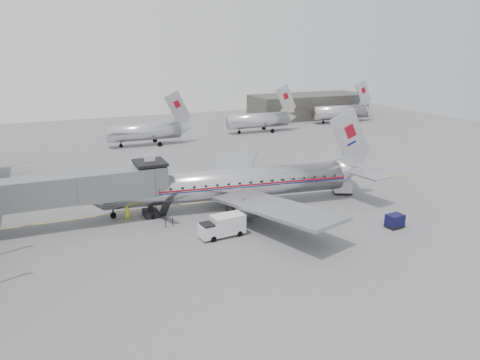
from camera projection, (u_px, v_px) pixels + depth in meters
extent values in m
plane|color=slate|center=(238.00, 215.00, 53.90)|extent=(160.00, 160.00, 0.00)
cube|color=#393633|center=(308.00, 106.00, 122.83)|extent=(30.00, 12.00, 6.00)
cube|color=gold|center=(241.00, 197.00, 60.32)|extent=(60.00, 0.15, 0.01)
cube|color=#585A5D|center=(25.00, 194.00, 47.65)|extent=(12.00, 2.80, 3.00)
cube|color=#585A5D|center=(115.00, 184.00, 51.01)|extent=(8.00, 3.00, 3.10)
cube|color=#585A5D|center=(151.00, 179.00, 52.86)|extent=(3.20, 3.60, 3.20)
cube|color=black|center=(150.00, 163.00, 52.32)|extent=(3.40, 3.80, 0.30)
cube|color=white|center=(150.00, 158.00, 52.17)|extent=(1.20, 0.15, 0.80)
cylinder|color=black|center=(150.00, 204.00, 53.21)|extent=(0.56, 0.56, 2.80)
cube|color=black|center=(151.00, 213.00, 53.51)|extent=(1.60, 2.20, 0.70)
cylinder|color=black|center=(153.00, 216.00, 52.64)|extent=(0.30, 0.60, 0.60)
cylinder|color=black|center=(149.00, 211.00, 54.41)|extent=(0.30, 0.60, 0.60)
cube|color=black|center=(165.00, 209.00, 51.56)|extent=(0.90, 3.20, 2.90)
cylinder|color=silver|center=(144.00, 132.00, 89.52)|extent=(14.00, 3.20, 3.20)
cube|color=silver|center=(177.00, 107.00, 90.80)|extent=(5.17, 0.26, 6.52)
cylinder|color=black|center=(121.00, 145.00, 88.43)|extent=(0.24, 0.24, 1.00)
cylinder|color=silver|center=(258.00, 120.00, 102.75)|extent=(14.00, 3.20, 3.20)
cube|color=silver|center=(286.00, 99.00, 104.03)|extent=(5.17, 0.26, 6.52)
cylinder|color=black|center=(239.00, 131.00, 101.66)|extent=(0.24, 0.24, 1.00)
cylinder|color=silver|center=(339.00, 112.00, 115.23)|extent=(14.00, 3.20, 3.20)
cube|color=silver|center=(363.00, 93.00, 116.52)|extent=(5.17, 0.26, 6.52)
cylinder|color=black|center=(323.00, 121.00, 114.15)|extent=(0.24, 0.24, 1.00)
cylinder|color=silver|center=(228.00, 184.00, 55.73)|extent=(29.07, 6.92, 3.56)
cone|color=silver|center=(89.00, 196.00, 51.50)|extent=(3.28, 3.87, 3.56)
cone|color=silver|center=(350.00, 171.00, 59.93)|extent=(4.22, 3.81, 3.38)
cube|color=maroon|center=(228.00, 182.00, 55.66)|extent=(29.07, 6.97, 0.17)
cube|color=navy|center=(228.00, 184.00, 55.72)|extent=(29.07, 6.97, 0.10)
cube|color=silver|center=(350.00, 137.00, 58.60)|extent=(5.89, 0.98, 7.39)
cube|color=gray|center=(232.00, 167.00, 64.55)|extent=(12.41, 15.92, 1.14)
cube|color=gray|center=(276.00, 208.00, 48.61)|extent=(9.61, 16.26, 1.14)
cylinder|color=gray|center=(222.00, 184.00, 60.89)|extent=(3.48, 2.39, 2.02)
cylinder|color=gray|center=(244.00, 209.00, 51.68)|extent=(3.48, 2.39, 2.02)
cylinder|color=black|center=(113.00, 213.00, 52.78)|extent=(0.19, 0.19, 1.25)
cylinder|color=black|center=(238.00, 194.00, 59.17)|extent=(0.25, 0.25, 1.35)
cylinder|color=black|center=(238.00, 196.00, 59.24)|extent=(0.99, 0.45, 0.96)
cylinder|color=black|center=(250.00, 207.00, 54.57)|extent=(0.25, 0.25, 1.35)
cylinder|color=black|center=(250.00, 209.00, 54.64)|extent=(0.99, 0.45, 0.96)
cube|color=silver|center=(228.00, 224.00, 47.94)|extent=(3.49, 2.16, 1.94)
cube|color=silver|center=(207.00, 231.00, 46.99)|extent=(1.64, 1.89, 1.29)
cube|color=black|center=(207.00, 226.00, 46.83)|extent=(1.26, 1.67, 0.55)
cylinder|color=black|center=(214.00, 239.00, 46.58)|extent=(0.61, 0.29, 0.59)
cylinder|color=black|center=(207.00, 233.00, 47.98)|extent=(0.61, 0.29, 0.59)
cylinder|color=black|center=(240.00, 234.00, 47.93)|extent=(0.61, 0.29, 0.59)
cylinder|color=black|center=(232.00, 228.00, 49.33)|extent=(0.61, 0.29, 0.59)
cube|color=#0E0E39|center=(395.00, 220.00, 50.08)|extent=(1.90, 1.51, 1.24)
cube|color=black|center=(394.00, 226.00, 50.27)|extent=(2.00, 1.61, 0.11)
cylinder|color=black|center=(393.00, 229.00, 49.51)|extent=(0.28, 0.13, 0.27)
cylinder|color=black|center=(403.00, 227.00, 50.17)|extent=(0.28, 0.13, 0.27)
cylinder|color=black|center=(386.00, 226.00, 50.40)|extent=(0.28, 0.13, 0.27)
cylinder|color=black|center=(395.00, 223.00, 51.06)|extent=(0.28, 0.13, 0.27)
cube|color=silver|center=(343.00, 186.00, 61.22)|extent=(2.78, 2.50, 1.60)
cube|color=black|center=(342.00, 192.00, 61.47)|extent=(2.94, 2.66, 0.14)
cylinder|color=black|center=(336.00, 194.00, 60.85)|extent=(0.37, 0.27, 0.34)
cylinder|color=black|center=(350.00, 194.00, 60.80)|extent=(0.37, 0.27, 0.34)
cylinder|color=black|center=(334.00, 191.00, 62.16)|extent=(0.37, 0.27, 0.34)
cylinder|color=black|center=(348.00, 191.00, 62.11)|extent=(0.37, 0.27, 0.34)
imported|color=#BAC417|center=(128.00, 214.00, 51.82)|extent=(0.71, 0.54, 1.77)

